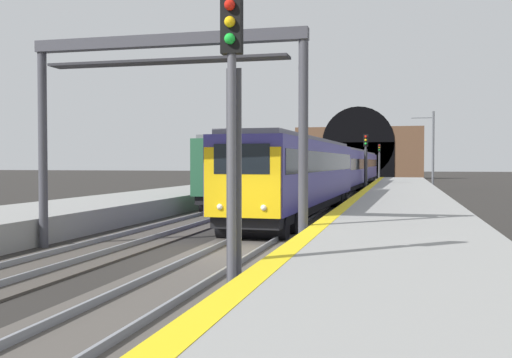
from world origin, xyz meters
TOP-DOWN VIEW (x-y plane):
  - ground_plane at (0.00, 0.00)m, footprint 320.00×320.00m
  - platform_right at (0.00, -4.76)m, footprint 112.00×4.99m
  - platform_right_edge_strip at (0.00, -2.52)m, footprint 112.00×0.50m
  - track_main_line at (0.00, 0.00)m, footprint 160.00×2.89m
  - track_adjacent_line at (0.00, 4.24)m, footprint 160.00×3.00m
  - train_main_approaching at (31.88, 0.00)m, footprint 60.17×3.28m
  - train_adjacent_platform at (31.28, 4.24)m, footprint 38.89×2.89m
  - railway_signal_near at (-6.42, -1.80)m, footprint 0.39×0.38m
  - railway_signal_mid at (34.91, -1.80)m, footprint 0.39×0.38m
  - railway_signal_far at (67.03, -1.80)m, footprint 0.39×0.38m
  - overhead_signal_gantry at (-0.00, 2.12)m, footprint 0.70×8.65m
  - tunnel_portal at (82.30, 2.12)m, footprint 2.13×20.76m
  - catenary_mast_near at (41.60, -7.62)m, footprint 0.22×2.11m

SIDE VIEW (x-z plane):
  - ground_plane at x=0.00m, z-range 0.00..0.00m
  - track_adjacent_line at x=0.00m, z-range -0.06..0.15m
  - track_main_line at x=0.00m, z-range -0.06..0.15m
  - platform_right at x=0.00m, z-range 0.00..0.91m
  - platform_right_edge_strip at x=0.00m, z-range 0.91..0.92m
  - train_main_approaching at x=31.88m, z-range 0.27..4.12m
  - train_adjacent_platform at x=31.28m, z-range 0.28..4.41m
  - railway_signal_mid at x=34.91m, z-range 0.54..5.63m
  - railway_signal_far at x=67.03m, z-range 0.55..5.75m
  - railway_signal_near at x=-6.42m, z-range 0.58..6.30m
  - catenary_mast_near at x=41.60m, z-range 0.11..7.60m
  - tunnel_portal at x=82.30m, z-range -1.59..10.16m
  - overhead_signal_gantry at x=0.00m, z-range 1.71..8.25m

